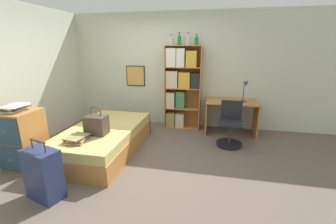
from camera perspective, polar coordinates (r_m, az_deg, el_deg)
ground_plane at (r=4.12m, az=-7.40°, el=-10.48°), size 14.00×14.00×0.00m
wall_back at (r=5.40m, az=-1.69°, el=10.51°), size 10.00×0.09×2.60m
wall_left at (r=4.88m, az=-32.73°, el=7.34°), size 0.06×10.00×2.60m
bed at (r=4.29m, az=-15.83°, el=-6.54°), size 1.15×2.08×0.45m
handbag at (r=3.86m, az=-17.70°, el=-3.09°), size 0.34×0.26×0.47m
book_stack_on_bed at (r=3.70m, az=-22.11°, el=-6.34°), size 0.32×0.39×0.08m
suitcase at (r=3.27m, az=-29.12°, el=-13.64°), size 0.51×0.38×0.78m
dresser at (r=4.20m, az=-32.89°, el=-5.78°), size 0.49×0.56×0.91m
magazine_pile_on_dresser at (r=4.08m, az=-34.38°, el=0.84°), size 0.33×0.39×0.09m
bookcase at (r=5.14m, az=3.17°, el=6.85°), size 0.81×0.32×1.87m
bottle_green at (r=5.09m, az=0.79°, el=17.56°), size 0.08×0.08×0.22m
bottle_brown at (r=5.05m, az=2.90°, el=17.76°), size 0.08×0.08×0.27m
bottle_clear at (r=5.01m, az=5.00°, el=17.69°), size 0.06×0.06×0.26m
bottle_blue at (r=5.06m, az=7.25°, el=17.47°), size 0.08×0.08×0.23m
desk at (r=5.05m, az=15.74°, el=0.18°), size 1.08×0.65×0.72m
desk_lamp at (r=4.95m, az=19.13°, el=6.18°), size 0.18×0.13×0.49m
desk_chair at (r=4.50m, az=15.42°, el=-4.82°), size 0.48×0.48×0.85m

